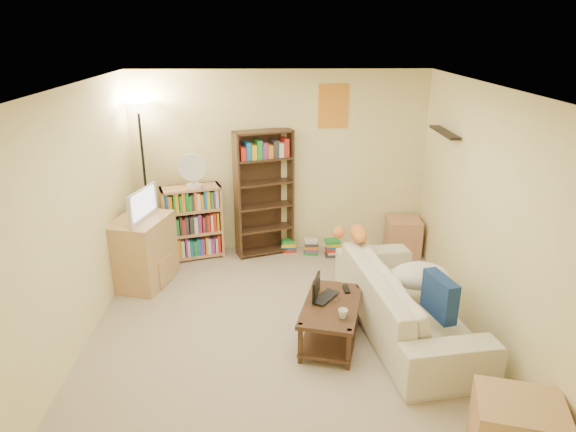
{
  "coord_description": "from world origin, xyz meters",
  "views": [
    {
      "loc": [
        -0.1,
        -4.6,
        3.0
      ],
      "look_at": [
        0.07,
        0.7,
        1.05
      ],
      "focal_mm": 32.0,
      "sensor_mm": 36.0,
      "label": 1
    }
  ],
  "objects_px": {
    "tv_stand": "(143,251)",
    "side_table": "(403,236)",
    "tabby_cat": "(355,233)",
    "television": "(138,204)",
    "tall_bookshelf": "(264,191)",
    "floor_lamp": "(141,135)",
    "sofa": "(405,300)",
    "coffee_table": "(331,317)",
    "mug": "(343,314)",
    "laptop": "(330,299)",
    "short_bookshelf": "(192,223)",
    "end_cabinet": "(517,432)",
    "desk_fan": "(193,171)"
  },
  "relations": [
    {
      "from": "tv_stand",
      "to": "side_table",
      "type": "height_order",
      "value": "tv_stand"
    },
    {
      "from": "tabby_cat",
      "to": "television",
      "type": "height_order",
      "value": "television"
    },
    {
      "from": "tall_bookshelf",
      "to": "floor_lamp",
      "type": "height_order",
      "value": "floor_lamp"
    },
    {
      "from": "sofa",
      "to": "floor_lamp",
      "type": "bearing_deg",
      "value": 48.81
    },
    {
      "from": "coffee_table",
      "to": "mug",
      "type": "distance_m",
      "value": 0.33
    },
    {
      "from": "laptop",
      "to": "side_table",
      "type": "xyz_separation_m",
      "value": [
        1.26,
        2.04,
        -0.18
      ]
    },
    {
      "from": "sofa",
      "to": "mug",
      "type": "height_order",
      "value": "sofa"
    },
    {
      "from": "sofa",
      "to": "television",
      "type": "distance_m",
      "value": 3.26
    },
    {
      "from": "tabby_cat",
      "to": "short_bookshelf",
      "type": "distance_m",
      "value": 2.31
    },
    {
      "from": "sofa",
      "to": "tabby_cat",
      "type": "bearing_deg",
      "value": 18.61
    },
    {
      "from": "floor_lamp",
      "to": "television",
      "type": "bearing_deg",
      "value": -83.35
    },
    {
      "from": "coffee_table",
      "to": "laptop",
      "type": "bearing_deg",
      "value": 111.42
    },
    {
      "from": "mug",
      "to": "end_cabinet",
      "type": "distance_m",
      "value": 1.72
    },
    {
      "from": "side_table",
      "to": "desk_fan",
      "type": "bearing_deg",
      "value": -178.56
    },
    {
      "from": "television",
      "to": "desk_fan",
      "type": "distance_m",
      "value": 0.92
    },
    {
      "from": "side_table",
      "to": "tabby_cat",
      "type": "bearing_deg",
      "value": -128.74
    },
    {
      "from": "mug",
      "to": "sofa",
      "type": "bearing_deg",
      "value": 33.37
    },
    {
      "from": "laptop",
      "to": "floor_lamp",
      "type": "bearing_deg",
      "value": 82.64
    },
    {
      "from": "tv_stand",
      "to": "television",
      "type": "relative_size",
      "value": 1.3
    },
    {
      "from": "end_cabinet",
      "to": "mug",
      "type": "bearing_deg",
      "value": 130.17
    },
    {
      "from": "mug",
      "to": "desk_fan",
      "type": "relative_size",
      "value": 0.29
    },
    {
      "from": "desk_fan",
      "to": "tall_bookshelf",
      "type": "bearing_deg",
      "value": 9.36
    },
    {
      "from": "tabby_cat",
      "to": "side_table",
      "type": "height_order",
      "value": "tabby_cat"
    },
    {
      "from": "tabby_cat",
      "to": "floor_lamp",
      "type": "height_order",
      "value": "floor_lamp"
    },
    {
      "from": "tv_stand",
      "to": "tall_bookshelf",
      "type": "relative_size",
      "value": 0.49
    },
    {
      "from": "television",
      "to": "floor_lamp",
      "type": "relative_size",
      "value": 0.31
    },
    {
      "from": "tall_bookshelf",
      "to": "television",
      "type": "bearing_deg",
      "value": -169.74
    },
    {
      "from": "mug",
      "to": "short_bookshelf",
      "type": "distance_m",
      "value": 2.93
    },
    {
      "from": "tv_stand",
      "to": "television",
      "type": "height_order",
      "value": "television"
    },
    {
      "from": "desk_fan",
      "to": "sofa",
      "type": "bearing_deg",
      "value": -37.25
    },
    {
      "from": "floor_lamp",
      "to": "side_table",
      "type": "bearing_deg",
      "value": -1.3
    },
    {
      "from": "tv_stand",
      "to": "laptop",
      "type": "bearing_deg",
      "value": -15.8
    },
    {
      "from": "tall_bookshelf",
      "to": "short_bookshelf",
      "type": "distance_m",
      "value": 1.07
    },
    {
      "from": "tabby_cat",
      "to": "desk_fan",
      "type": "distance_m",
      "value": 2.28
    },
    {
      "from": "floor_lamp",
      "to": "end_cabinet",
      "type": "bearing_deg",
      "value": -47.5
    },
    {
      "from": "television",
      "to": "short_bookshelf",
      "type": "distance_m",
      "value": 1.04
    },
    {
      "from": "tall_bookshelf",
      "to": "end_cabinet",
      "type": "relative_size",
      "value": 2.85
    },
    {
      "from": "sofa",
      "to": "tabby_cat",
      "type": "xyz_separation_m",
      "value": [
        -0.42,
        0.83,
        0.42
      ]
    },
    {
      "from": "sofa",
      "to": "floor_lamp",
      "type": "relative_size",
      "value": 1.13
    },
    {
      "from": "sofa",
      "to": "television",
      "type": "xyz_separation_m",
      "value": [
        -2.97,
        1.14,
        0.7
      ]
    },
    {
      "from": "tv_stand",
      "to": "floor_lamp",
      "type": "bearing_deg",
      "value": 111.5
    },
    {
      "from": "floor_lamp",
      "to": "tall_bookshelf",
      "type": "bearing_deg",
      "value": -0.0
    },
    {
      "from": "sofa",
      "to": "short_bookshelf",
      "type": "distance_m",
      "value": 3.1
    },
    {
      "from": "sofa",
      "to": "tv_stand",
      "type": "distance_m",
      "value": 3.19
    },
    {
      "from": "short_bookshelf",
      "to": "end_cabinet",
      "type": "xyz_separation_m",
      "value": [
        2.84,
        -3.66,
        -0.25
      ]
    },
    {
      "from": "desk_fan",
      "to": "floor_lamp",
      "type": "height_order",
      "value": "floor_lamp"
    },
    {
      "from": "laptop",
      "to": "end_cabinet",
      "type": "distance_m",
      "value": 2.03
    },
    {
      "from": "coffee_table",
      "to": "floor_lamp",
      "type": "height_order",
      "value": "floor_lamp"
    },
    {
      "from": "sofa",
      "to": "end_cabinet",
      "type": "relative_size",
      "value": 3.92
    },
    {
      "from": "tabby_cat",
      "to": "floor_lamp",
      "type": "xyz_separation_m",
      "value": [
        -2.65,
        1.16,
        0.93
      ]
    }
  ]
}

